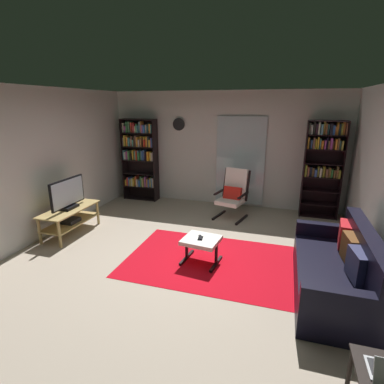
{
  "coord_description": "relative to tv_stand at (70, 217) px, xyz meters",
  "views": [
    {
      "loc": [
        1.35,
        -3.98,
        2.3
      ],
      "look_at": [
        -0.17,
        0.95,
        0.8
      ],
      "focal_mm": 28.28,
      "sensor_mm": 36.0,
      "label": 1
    }
  ],
  "objects": [
    {
      "name": "cell_phone",
      "position": [
        2.56,
        -0.32,
        0.07
      ],
      "size": [
        0.09,
        0.15,
        0.01
      ],
      "primitive_type": "cube",
      "rotation": [
        0.0,
        0.0,
        0.13
      ],
      "color": "black",
      "rests_on": "ottoman"
    },
    {
      "name": "glass_door_panel",
      "position": [
        2.69,
        2.54,
        0.73
      ],
      "size": [
        1.1,
        0.01,
        2.0
      ],
      "primitive_type": "cube",
      "color": "silver"
    },
    {
      "name": "tv_remote",
      "position": [
        2.55,
        -0.3,
        0.08
      ],
      "size": [
        0.09,
        0.15,
        0.02
      ],
      "primitive_type": "cube",
      "rotation": [
        0.0,
        0.0,
        0.4
      ],
      "color": "black",
      "rests_on": "ottoman"
    },
    {
      "name": "television",
      "position": [
        0.0,
        0.01,
        0.42
      ],
      "size": [
        0.2,
        0.84,
        0.55
      ],
      "color": "black",
      "rests_on": "tv_stand"
    },
    {
      "name": "bookshelf_near_tv",
      "position": [
        0.27,
        2.34,
        0.77
      ],
      "size": [
        0.86,
        0.3,
        1.97
      ],
      "color": "black",
      "rests_on": "ground"
    },
    {
      "name": "wall_clock",
      "position": [
        1.23,
        2.53,
        1.53
      ],
      "size": [
        0.29,
        0.03,
        0.29
      ],
      "color": "silver"
    },
    {
      "name": "bookshelf_near_sofa",
      "position": [
        4.41,
        2.32,
        0.89
      ],
      "size": [
        0.75,
        0.3,
        2.0
      ],
      "color": "black",
      "rests_on": "ground"
    },
    {
      "name": "wall_back",
      "position": [
        2.3,
        2.6,
        0.98
      ],
      "size": [
        5.6,
        0.06,
        2.6
      ],
      "primitive_type": "cube",
      "color": "silver",
      "rests_on": "ground"
    },
    {
      "name": "lounge_armchair",
      "position": [
        2.69,
        1.74,
        0.21
      ],
      "size": [
        0.7,
        0.77,
        1.02
      ],
      "color": "black",
      "rests_on": "ground"
    },
    {
      "name": "ottoman",
      "position": [
        2.57,
        -0.31,
        -0.0
      ],
      "size": [
        0.57,
        0.54,
        0.39
      ],
      "color": "white",
      "rests_on": "ground"
    },
    {
      "name": "tv_stand",
      "position": [
        0.0,
        0.0,
        0.0
      ],
      "size": [
        0.51,
        1.19,
        0.49
      ],
      "color": "tan",
      "rests_on": "ground"
    },
    {
      "name": "leather_sofa",
      "position": [
        4.4,
        -0.58,
        -0.01
      ],
      "size": [
        0.85,
        1.89,
        0.87
      ],
      "color": "black",
      "rests_on": "ground"
    },
    {
      "name": "ground_plane",
      "position": [
        2.3,
        -0.3,
        -0.32
      ],
      "size": [
        7.02,
        7.02,
        0.0
      ],
      "primitive_type": "plane",
      "color": "tan"
    },
    {
      "name": "area_rug",
      "position": [
        2.68,
        -0.25,
        -0.32
      ],
      "size": [
        2.5,
        1.75,
        0.01
      ],
      "primitive_type": "cube",
      "color": "red",
      "rests_on": "ground"
    },
    {
      "name": "wall_left",
      "position": [
        -0.4,
        -0.3,
        0.98
      ],
      "size": [
        0.06,
        6.0,
        2.6
      ],
      "primitive_type": "cube",
      "color": "silver",
      "rests_on": "ground"
    }
  ]
}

